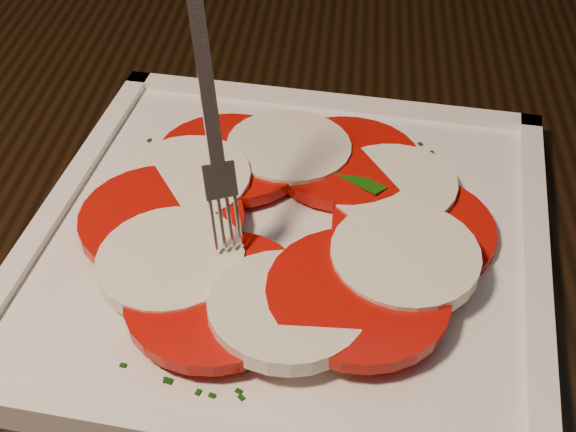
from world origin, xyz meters
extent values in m
cube|color=black|center=(-0.01, 0.01, 0.73)|extent=(1.29, 0.95, 0.04)
cube|color=black|center=(0.15, 0.79, 0.45)|extent=(0.55, 0.55, 0.04)
cylinder|color=black|center=(-0.09, 0.69, 0.21)|extent=(0.04, 0.04, 0.41)
cylinder|color=black|center=(0.24, 0.55, 0.21)|extent=(0.04, 0.04, 0.41)
cylinder|color=black|center=(0.05, 1.03, 0.21)|extent=(0.04, 0.04, 0.41)
cylinder|color=black|center=(0.38, 0.88, 0.21)|extent=(0.04, 0.04, 0.41)
cube|color=white|center=(0.09, -0.02, 0.76)|extent=(0.39, 0.39, 0.01)
cylinder|color=#BE0804|center=(0.17, -0.02, 0.77)|extent=(0.10, 0.10, 0.01)
cylinder|color=white|center=(0.16, 0.02, 0.77)|extent=(0.09, 0.09, 0.01)
cylinder|color=#BE0804|center=(0.13, 0.05, 0.77)|extent=(0.10, 0.10, 0.01)
cylinder|color=white|center=(0.10, 0.06, 0.77)|extent=(0.09, 0.09, 0.02)
cylinder|color=#BE0804|center=(0.06, 0.05, 0.77)|extent=(0.10, 0.10, 0.01)
cylinder|color=white|center=(0.03, 0.02, 0.78)|extent=(0.09, 0.09, 0.02)
cylinder|color=#BE0804|center=(0.01, -0.02, 0.78)|extent=(0.10, 0.10, 0.01)
cylinder|color=white|center=(0.02, -0.06, 0.78)|extent=(0.09, 0.09, 0.01)
cylinder|color=#BE0804|center=(0.05, -0.09, 0.78)|extent=(0.10, 0.10, 0.01)
cylinder|color=white|center=(0.09, -0.10, 0.78)|extent=(0.09, 0.09, 0.02)
cylinder|color=#BE0804|center=(0.13, -0.09, 0.78)|extent=(0.10, 0.10, 0.01)
cylinder|color=white|center=(0.16, -0.06, 0.78)|extent=(0.09, 0.09, 0.01)
cube|color=#19520E|center=(0.14, 0.02, 0.78)|extent=(0.04, 0.04, 0.01)
cube|color=#19520E|center=(0.04, -0.05, 0.78)|extent=(0.01, 0.04, 0.00)
cube|color=#19520E|center=(0.08, -0.06, 0.78)|extent=(0.04, 0.02, 0.00)
cube|color=#19520E|center=(0.04, -0.04, 0.78)|extent=(0.03, 0.05, 0.01)
cube|color=#19520E|center=(0.13, -0.06, 0.78)|extent=(0.02, 0.05, 0.00)
cube|color=#19520E|center=(0.12, -0.06, 0.78)|extent=(0.01, 0.04, 0.00)
cube|color=#19520E|center=(0.10, 0.05, 0.78)|extent=(0.03, 0.04, 0.00)
cube|color=#19520E|center=(0.06, -0.05, 0.78)|extent=(0.03, 0.03, 0.00)
cube|color=#19520E|center=(0.15, -0.04, 0.78)|extent=(0.05, 0.03, 0.00)
cube|color=#19520E|center=(0.06, 0.03, 0.78)|extent=(0.03, 0.03, 0.00)
cube|color=#0B3609|center=(0.02, -0.13, 0.77)|extent=(0.00, 0.00, 0.00)
cube|color=#0B3609|center=(0.03, -0.13, 0.77)|extent=(0.00, 0.00, 0.00)
cube|color=#0B3609|center=(0.05, -0.11, 0.77)|extent=(0.00, 0.00, 0.00)
cube|color=#0B3609|center=(-0.01, -0.01, 0.77)|extent=(0.00, 0.00, 0.00)
cube|color=#0B3609|center=(0.18, -0.08, 0.77)|extent=(0.00, 0.00, 0.00)
cube|color=#0B3609|center=(0.20, 0.06, 0.77)|extent=(0.00, 0.00, 0.00)
cube|color=#0B3609|center=(0.06, -0.14, 0.77)|extent=(0.00, 0.00, 0.00)
cube|color=#0B3609|center=(-0.04, 0.00, 0.77)|extent=(0.00, 0.00, 0.00)
cube|color=#0B3609|center=(0.06, -0.14, 0.77)|extent=(0.00, 0.00, 0.00)
cube|color=#0B3609|center=(0.14, -0.11, 0.77)|extent=(0.00, 0.00, 0.00)
cube|color=#0B3609|center=(-0.01, -0.05, 0.77)|extent=(0.00, 0.00, 0.00)
cube|color=#0B3609|center=(0.19, 0.07, 0.77)|extent=(0.00, 0.00, 0.00)
cube|color=#0B3609|center=(-0.01, -0.02, 0.77)|extent=(0.00, 0.00, 0.00)
cube|color=#0B3609|center=(0.02, -0.12, 0.77)|extent=(0.00, 0.00, 0.00)
cube|color=#0B3609|center=(0.00, -0.06, 0.77)|extent=(0.00, 0.00, 0.00)
cube|color=#0B3609|center=(0.00, 0.08, 0.77)|extent=(0.00, 0.00, 0.00)
cube|color=#0B3609|center=(-0.01, 0.02, 0.77)|extent=(0.00, 0.00, 0.00)
cube|color=#0B3609|center=(0.05, -0.14, 0.77)|extent=(0.00, 0.00, 0.00)
cube|color=#0B3609|center=(0.04, -0.14, 0.77)|extent=(0.00, 0.00, 0.00)
cube|color=#0B3609|center=(0.03, -0.10, 0.77)|extent=(0.00, 0.00, 0.00)
cube|color=#0B3609|center=(0.00, -0.12, 0.77)|extent=(0.00, 0.00, 0.00)
cube|color=#0B3609|center=(0.07, -0.13, 0.77)|extent=(0.00, 0.00, 0.00)
cube|color=#0B3609|center=(0.07, 0.09, 0.77)|extent=(0.00, 0.00, 0.00)
cube|color=#0B3609|center=(0.00, 0.05, 0.77)|extent=(0.00, 0.00, 0.00)
camera|label=1|loc=(0.08, -0.39, 1.10)|focal=50.00mm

